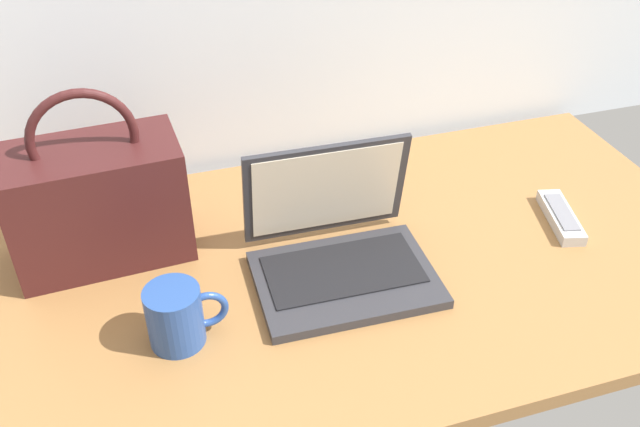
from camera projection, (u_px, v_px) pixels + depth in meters
desk at (304, 277)px, 1.25m from camera, size 1.60×0.76×0.03m
laptop at (339, 247)px, 1.22m from camera, size 0.32×0.27×0.22m
coffee_mug at (177, 316)px, 1.08m from camera, size 0.13×0.09×0.10m
remote_control_near at (561, 217)px, 1.35m from camera, size 0.08×0.17×0.02m
handbag at (98, 201)px, 1.22m from camera, size 0.31×0.18×0.33m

